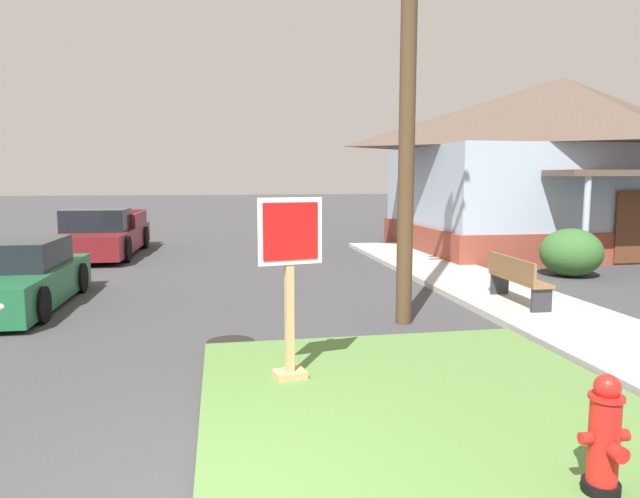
# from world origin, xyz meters

# --- Properties ---
(grass_corner_patch) EXTENTS (4.59, 5.00, 0.08)m
(grass_corner_patch) POSITION_xyz_m (2.22, 1.70, 0.04)
(grass_corner_patch) COLOR #567F3D
(grass_corner_patch) RESTS_ON ground
(sidewalk_strip) EXTENTS (2.20, 18.50, 0.12)m
(sidewalk_strip) POSITION_xyz_m (5.72, 6.32, 0.06)
(sidewalk_strip) COLOR #B2AFA8
(sidewalk_strip) RESTS_ON ground
(fire_hydrant) EXTENTS (0.38, 0.34, 0.90)m
(fire_hydrant) POSITION_xyz_m (2.90, -0.17, 0.51)
(fire_hydrant) COLOR black
(fire_hydrant) RESTS_ON grass_corner_patch
(stop_sign) EXTENTS (0.74, 0.35, 2.10)m
(stop_sign) POSITION_xyz_m (0.93, 2.63, 1.11)
(stop_sign) COLOR tan
(stop_sign) RESTS_ON grass_corner_patch
(manhole_cover) EXTENTS (0.70, 0.70, 0.02)m
(manhole_cover) POSITION_xyz_m (0.28, 4.46, 0.01)
(manhole_cover) COLOR black
(manhole_cover) RESTS_ON ground
(parked_sedan_green) EXTENTS (1.87, 4.22, 1.25)m
(parked_sedan_green) POSITION_xyz_m (-3.59, 7.49, 0.54)
(parked_sedan_green) COLOR #1E6038
(parked_sedan_green) RESTS_ON ground
(pickup_truck_maroon) EXTENTS (2.27, 5.53, 1.48)m
(pickup_truck_maroon) POSITION_xyz_m (-3.42, 14.61, 0.62)
(pickup_truck_maroon) COLOR maroon
(pickup_truck_maroon) RESTS_ON ground
(street_bench) EXTENTS (0.44, 1.70, 0.85)m
(street_bench) POSITION_xyz_m (5.48, 5.71, 0.59)
(street_bench) COLOR brown
(street_bench) RESTS_ON sidewalk_strip
(corner_house) EXTENTS (10.46, 8.46, 5.66)m
(corner_house) POSITION_xyz_m (11.31, 13.55, 2.91)
(corner_house) COLOR brown
(corner_house) RESTS_ON ground
(shrub_near_porch) EXTENTS (1.47, 1.47, 1.18)m
(shrub_near_porch) POSITION_xyz_m (8.61, 8.71, 0.59)
(shrub_near_porch) COLOR #33612B
(shrub_near_porch) RESTS_ON ground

